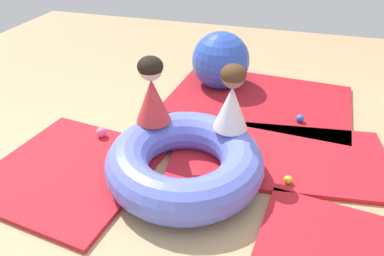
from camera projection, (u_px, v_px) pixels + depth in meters
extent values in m
plane|color=tan|center=(192.00, 176.00, 2.85)|extent=(8.00, 8.00, 0.00)
cube|color=red|center=(71.00, 170.00, 2.87)|extent=(1.34, 1.35, 0.04)
cube|color=#B21923|center=(259.00, 99.00, 3.89)|extent=(1.95, 1.37, 0.04)
cube|color=red|center=(279.00, 156.00, 3.04)|extent=(1.90, 1.16, 0.04)
torus|color=#6070E5|center=(185.00, 162.00, 2.74)|extent=(1.21, 1.21, 0.33)
cone|color=white|center=(231.00, 108.00, 2.75)|extent=(0.36, 0.36, 0.36)
sphere|color=#936647|center=(233.00, 76.00, 2.61)|extent=(0.18, 0.18, 0.18)
ellipsoid|color=#472D19|center=(234.00, 74.00, 2.60)|extent=(0.19, 0.19, 0.15)
cone|color=red|center=(153.00, 100.00, 2.84)|extent=(0.37, 0.37, 0.37)
sphere|color=beige|center=(150.00, 69.00, 2.69)|extent=(0.18, 0.18, 0.18)
ellipsoid|color=black|center=(150.00, 66.00, 2.68)|extent=(0.20, 0.20, 0.16)
sphere|color=orange|center=(222.00, 137.00, 3.17)|extent=(0.08, 0.08, 0.08)
sphere|color=blue|center=(300.00, 118.00, 3.44)|extent=(0.07, 0.07, 0.07)
sphere|color=pink|center=(101.00, 132.00, 3.22)|extent=(0.09, 0.09, 0.09)
sphere|color=yellow|center=(288.00, 180.00, 2.70)|extent=(0.06, 0.06, 0.06)
sphere|color=blue|center=(221.00, 61.00, 4.02)|extent=(0.65, 0.65, 0.65)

